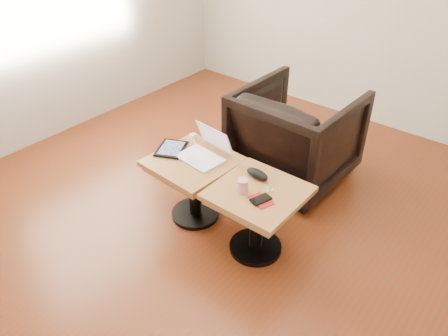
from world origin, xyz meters
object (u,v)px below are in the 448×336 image
Objects in this scene: side_table_left at (194,174)px; striped_cup at (243,186)px; laptop at (205,152)px; side_table_right at (258,206)px; armchair at (296,135)px.

side_table_left is 0.51m from striped_cup.
side_table_right is at bearing -3.06° from laptop.
laptop is at bearing 160.91° from striped_cup.
side_table_left is 1.04× the size of side_table_right.
side_table_left is at bearing 171.42° from striped_cup.
striped_cup is (0.48, -0.07, 0.17)m from side_table_left.
laptop is (0.04, 0.08, 0.16)m from side_table_left.
side_table_right is 0.19m from striped_cup.
side_table_right is at bearing 2.63° from side_table_left.
armchair is (0.24, 0.81, -0.14)m from laptop.
armchair is at bearing 75.22° from side_table_left.
armchair is (-0.27, 0.89, 0.02)m from side_table_right.
laptop reaches higher than striped_cup.
side_table_right is 0.93m from armchair.
armchair is at bearing 79.39° from laptop.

